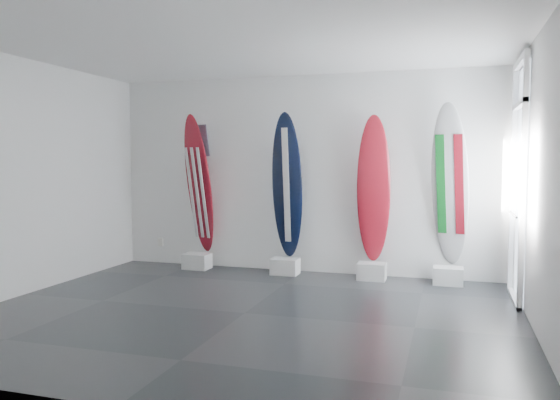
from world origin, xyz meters
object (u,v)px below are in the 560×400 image
(surfboard_usa, at_px, (199,184))
(surfboard_navy, at_px, (287,186))
(surfboard_swiss, at_px, (374,189))
(surfboard_italy, at_px, (450,185))

(surfboard_usa, distance_m, surfboard_navy, 1.46)
(surfboard_swiss, bearing_deg, surfboard_navy, 176.32)
(surfboard_usa, height_order, surfboard_italy, surfboard_italy)
(surfboard_italy, bearing_deg, surfboard_swiss, -165.04)
(surfboard_italy, bearing_deg, surfboard_usa, -165.04)
(surfboard_navy, bearing_deg, surfboard_usa, -171.16)
(surfboard_usa, height_order, surfboard_navy, surfboard_usa)
(surfboard_navy, distance_m, surfboard_italy, 2.35)
(surfboard_usa, relative_size, surfboard_swiss, 1.04)
(surfboard_usa, relative_size, surfboard_navy, 1.01)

